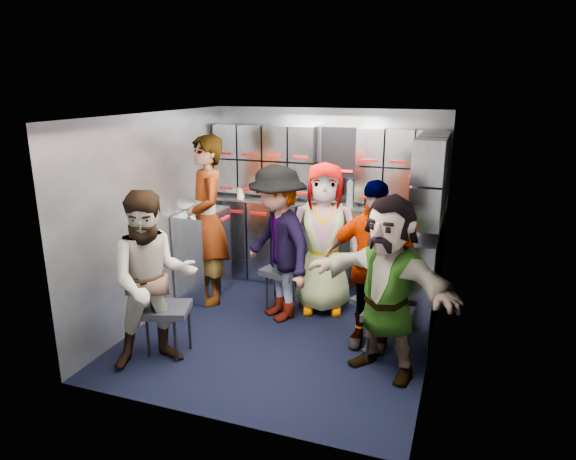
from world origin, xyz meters
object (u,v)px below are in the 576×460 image
(jump_seat_near_left, at_px, (167,312))
(attendant_arc_c, at_px, (323,239))
(attendant_arc_e, at_px, (387,287))
(attendant_arc_d, at_px, (372,266))
(attendant_arc_a, at_px, (153,280))
(jump_seat_mid_right, at_px, (373,303))
(attendant_standing, at_px, (207,221))
(jump_seat_mid_left, at_px, (284,273))
(jump_seat_near_right, at_px, (388,317))
(jump_seat_center, at_px, (327,268))
(attendant_arc_b, at_px, (278,244))

(jump_seat_near_left, xyz_separation_m, attendant_arc_c, (1.05, 1.37, 0.40))
(attendant_arc_e, bearing_deg, attendant_arc_d, 139.66)
(attendant_arc_a, relative_size, attendant_arc_c, 0.96)
(attendant_arc_c, bearing_deg, attendant_arc_d, -59.88)
(jump_seat_mid_right, xyz_separation_m, attendant_standing, (-1.90, 0.26, 0.58))
(jump_seat_mid_right, relative_size, attendant_arc_a, 0.28)
(jump_seat_mid_left, relative_size, jump_seat_near_right, 1.04)
(attendant_arc_a, bearing_deg, attendant_standing, 59.49)
(attendant_standing, height_order, attendant_arc_d, attendant_standing)
(jump_seat_center, height_order, attendant_standing, attendant_standing)
(jump_seat_near_left, bearing_deg, attendant_arc_b, 57.26)
(jump_seat_near_right, bearing_deg, attendant_arc_b, 157.39)
(jump_seat_mid_left, bearing_deg, attendant_arc_c, 21.74)
(jump_seat_mid_left, bearing_deg, attendant_arc_d, -24.29)
(attendant_arc_a, height_order, attendant_arc_d, attendant_arc_d)
(attendant_arc_a, height_order, attendant_arc_e, attendant_arc_a)
(jump_seat_mid_right, height_order, attendant_arc_e, attendant_arc_e)
(jump_seat_mid_left, bearing_deg, jump_seat_near_right, -29.44)
(attendant_arc_a, bearing_deg, attendant_arc_e, -23.80)
(attendant_arc_b, relative_size, attendant_arc_e, 1.04)
(attendant_arc_b, relative_size, attendant_arc_c, 1.00)
(jump_seat_near_right, height_order, attendant_arc_e, attendant_arc_e)
(jump_seat_center, distance_m, jump_seat_mid_right, 0.88)
(attendant_arc_b, bearing_deg, attendant_arc_a, -78.96)
(jump_seat_center, xyz_separation_m, attendant_arc_c, (0.00, -0.18, 0.39))
(jump_seat_near_left, height_order, attendant_standing, attendant_standing)
(jump_seat_mid_left, xyz_separation_m, attendant_arc_a, (-0.67, -1.40, 0.35))
(jump_seat_mid_left, height_order, jump_seat_near_right, jump_seat_mid_left)
(jump_seat_mid_left, distance_m, attendant_standing, 1.02)
(attendant_arc_d, distance_m, attendant_arc_e, 0.46)
(jump_seat_mid_left, distance_m, attendant_arc_b, 0.42)
(jump_seat_near_left, height_order, attendant_arc_d, attendant_arc_d)
(jump_seat_mid_left, relative_size, attendant_arc_b, 0.31)
(jump_seat_near_right, relative_size, attendant_arc_c, 0.29)
(jump_seat_near_left, relative_size, attendant_arc_e, 0.31)
(jump_seat_near_left, bearing_deg, attendant_arc_a, -90.00)
(jump_seat_center, height_order, attendant_arc_e, attendant_arc_e)
(jump_seat_near_right, relative_size, attendant_arc_a, 0.31)
(attendant_arc_a, distance_m, attendant_arc_d, 1.92)
(attendant_arc_c, relative_size, attendant_arc_e, 1.04)
(attendant_arc_a, bearing_deg, attendant_arc_b, 21.80)
(jump_seat_mid_right, bearing_deg, attendant_arc_a, -146.33)
(attendant_standing, relative_size, attendant_arc_a, 1.20)
(jump_seat_near_left, bearing_deg, attendant_arc_c, 52.45)
(attendant_arc_e, bearing_deg, jump_seat_near_left, -146.33)
(attendant_arc_a, xyz_separation_m, attendant_arc_e, (1.88, 0.53, -0.00))
(jump_seat_near_left, height_order, attendant_arc_a, attendant_arc_a)
(attendant_standing, xyz_separation_m, attendant_arc_c, (1.27, 0.17, -0.12))
(attendant_arc_b, bearing_deg, jump_seat_mid_left, 129.75)
(jump_seat_mid_right, bearing_deg, attendant_arc_e, -70.91)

